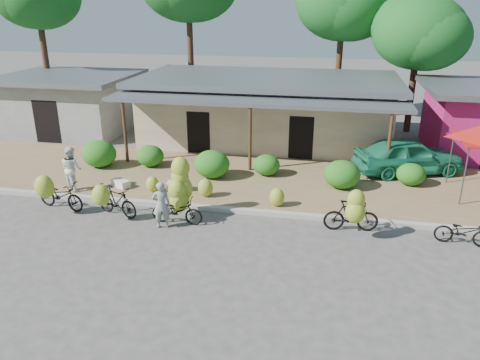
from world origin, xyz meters
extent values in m
plane|color=#4A4744|center=(0.00, 0.00, 0.00)|extent=(100.00, 100.00, 0.00)
cube|color=#94774F|center=(0.00, 5.00, 0.06)|extent=(60.00, 6.00, 0.12)
cube|color=#A8A399|center=(0.00, 2.00, 0.07)|extent=(60.00, 0.25, 0.15)
cube|color=beige|center=(0.00, 11.00, 1.55)|extent=(12.00, 6.00, 3.10)
cube|color=slate|center=(0.00, 11.00, 3.23)|extent=(13.00, 7.00, 0.25)
cube|color=black|center=(0.00, 8.05, 1.10)|extent=(1.40, 0.12, 2.20)
cube|color=slate|center=(0.00, 7.00, 2.90)|extent=(13.00, 2.00, 0.15)
cylinder|color=#49291D|center=(-5.60, 6.10, 1.43)|extent=(0.14, 0.14, 2.85)
cylinder|color=#49291D|center=(0.00, 6.10, 1.43)|extent=(0.14, 0.14, 2.85)
cylinder|color=#49291D|center=(5.60, 6.10, 1.43)|extent=(0.14, 0.14, 2.85)
cube|color=#999994|center=(-11.00, 11.00, 1.45)|extent=(6.00, 5.00, 2.90)
cube|color=slate|center=(-11.00, 11.00, 3.02)|extent=(7.00, 6.00, 0.25)
cube|color=black|center=(-11.00, 8.55, 1.10)|extent=(1.40, 0.12, 2.20)
cylinder|color=#49291D|center=(-13.50, 13.00, 3.88)|extent=(0.36, 0.36, 7.76)
cylinder|color=#49291D|center=(-5.50, 16.00, 4.22)|extent=(0.36, 0.36, 8.44)
cylinder|color=#49291D|center=(3.50, 16.50, 3.61)|extent=(0.36, 0.36, 7.22)
ellipsoid|color=#124A19|center=(3.50, 16.50, 6.82)|extent=(5.37, 5.37, 4.30)
cylinder|color=#49291D|center=(7.50, 14.50, 2.83)|extent=(0.36, 0.36, 5.67)
ellipsoid|color=#124A19|center=(7.50, 14.50, 5.35)|extent=(4.83, 4.83, 3.87)
ellipsoid|color=#124A19|center=(7.00, 14.80, 5.65)|extent=(4.11, 4.11, 3.29)
ellipsoid|color=#166317|center=(-6.49, 5.24, 0.70)|extent=(1.49, 1.34, 1.16)
ellipsoid|color=#166317|center=(-4.35, 5.73, 0.59)|extent=(1.20, 1.08, 0.93)
ellipsoid|color=#166317|center=(-1.36, 4.90, 0.69)|extent=(1.46, 1.31, 1.14)
ellipsoid|color=#166317|center=(0.78, 5.61, 0.55)|extent=(1.11, 1.00, 0.87)
ellipsoid|color=#166317|center=(3.83, 4.76, 0.67)|extent=(1.41, 1.27, 1.10)
ellipsoid|color=#166317|center=(6.49, 5.60, 0.56)|extent=(1.12, 1.00, 0.87)
cylinder|color=#59595E|center=(7.96, 3.96, 1.17)|extent=(0.05, 0.05, 2.10)
cylinder|color=#59595E|center=(7.96, 6.16, 1.17)|extent=(0.05, 0.05, 2.10)
imported|color=black|center=(-5.87, 1.12, 0.51)|extent=(2.03, 1.08, 1.01)
ellipsoid|color=#9FB22C|center=(-6.02, 0.48, 1.07)|extent=(0.66, 0.56, 0.82)
imported|color=black|center=(-3.69, 0.98, 0.52)|extent=(1.79, 1.05, 1.04)
ellipsoid|color=#9FB22C|center=(-3.91, 0.36, 0.99)|extent=(0.59, 0.50, 0.73)
imported|color=black|center=(-1.49, 0.78, 0.45)|extent=(1.72, 0.60, 0.90)
ellipsoid|color=#9FB22C|center=(-1.54, 1.33, 0.65)|extent=(0.62, 0.53, 0.77)
ellipsoid|color=#9FB22C|center=(-1.44, 1.33, 1.02)|extent=(0.67, 0.57, 0.84)
ellipsoid|color=#9FB22C|center=(-1.52, 1.33, 1.41)|extent=(0.60, 0.51, 0.75)
ellipsoid|color=#9FB22C|center=(-1.49, 1.33, 1.76)|extent=(0.61, 0.52, 0.77)
ellipsoid|color=#9FB22C|center=(-1.49, 0.98, 0.70)|extent=(0.61, 0.52, 0.76)
ellipsoid|color=#9FB22C|center=(-1.53, 0.98, 1.08)|extent=(0.58, 0.49, 0.72)
imported|color=black|center=(4.10, 1.36, 0.52)|extent=(1.78, 0.69, 1.04)
ellipsoid|color=#9FB22C|center=(4.18, 0.71, 0.96)|extent=(0.59, 0.50, 0.74)
ellipsoid|color=#9FB22C|center=(4.17, 0.76, 1.34)|extent=(0.52, 0.44, 0.65)
imported|color=black|center=(7.40, 1.07, 0.43)|extent=(1.70, 0.78, 0.86)
ellipsoid|color=#9FB22C|center=(-3.18, 2.96, 0.43)|extent=(0.49, 0.42, 0.61)
ellipsoid|color=#9FB22C|center=(-1.09, 2.90, 0.47)|extent=(0.55, 0.47, 0.69)
ellipsoid|color=#9FB22C|center=(1.60, 2.55, 0.45)|extent=(0.53, 0.45, 0.67)
cube|color=white|center=(-2.30, 3.34, 0.27)|extent=(0.87, 0.43, 0.30)
cube|color=white|center=(-4.60, 3.20, 0.26)|extent=(0.84, 0.70, 0.28)
imported|color=gray|center=(-1.88, 0.42, 0.79)|extent=(0.67, 0.54, 1.58)
imported|color=white|center=(-6.24, 2.60, 0.97)|extent=(1.02, 0.94, 1.70)
imported|color=#1A7552|center=(6.53, 7.00, 0.88)|extent=(4.80, 3.19, 1.52)
camera|label=1|loc=(3.25, -12.51, 6.90)|focal=35.00mm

